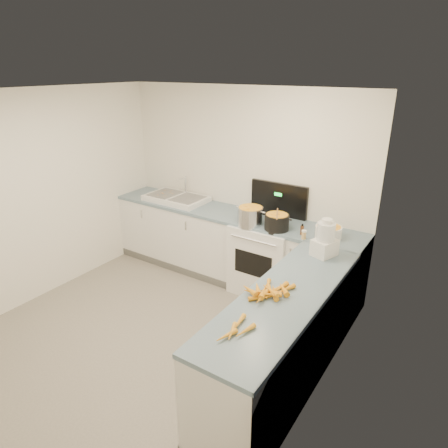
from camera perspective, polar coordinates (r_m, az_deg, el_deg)
The scene contains 19 objects.
floor at distance 4.46m, azimuth -11.53°, elevation -16.34°, with size 3.50×4.00×0.00m, color gray, non-canonical shape.
ceiling at distance 3.54m, azimuth -14.68°, elevation 17.54°, with size 3.50×4.00×0.00m, color white, non-canonical shape.
wall_back at distance 5.31m, azimuth 2.65°, elevation 5.68°, with size 3.50×2.50×0.00m, color white, non-canonical shape.
wall_left at distance 5.18m, azimuth -26.62°, elevation 2.92°, with size 4.00×2.50×0.00m, color white, non-canonical shape.
wall_right at distance 2.93m, azimuth 12.06°, elevation -8.84°, with size 4.00×2.50×0.00m, color white, non-canonical shape.
counter_back at distance 5.35m, azimuth 0.85°, elevation -3.12°, with size 3.50×0.62×0.94m.
counter_right at distance 3.69m, azimuth 8.43°, elevation -16.04°, with size 0.62×2.20×0.94m.
stove at distance 5.09m, azimuth 6.01°, elevation -4.56°, with size 0.76×0.65×1.36m.
sink at distance 5.66m, azimuth -6.82°, elevation 3.69°, with size 0.86×0.52×0.31m.
steel_pot at distance 4.79m, azimuth 3.79°, elevation 1.10°, with size 0.31×0.31×0.23m, color silver.
black_pot at distance 4.66m, azimuth 7.54°, elevation 0.17°, with size 0.28×0.28×0.20m, color black.
wooden_spoon at distance 4.62m, azimuth 7.61°, elevation 1.46°, with size 0.02×0.02×0.36m, color #AD7A47.
mixing_bowl at distance 4.54m, azimuth 14.68°, elevation -1.13°, with size 0.29×0.29×0.13m, color white.
extract_bottle at distance 4.57m, azimuth 11.09°, elevation -0.88°, with size 0.04×0.04×0.10m, color #593319.
spice_jar at distance 4.46m, azimuth 11.34°, elevation -1.59°, with size 0.05×0.05×0.09m, color #E5B266.
food_processor at distance 4.08m, azimuth 14.25°, elevation -2.22°, with size 0.26×0.28×0.39m.
carrot_pile at distance 3.38m, azimuth 6.37°, elevation -9.50°, with size 0.38×0.44×0.08m.
peeled_carrots at distance 2.95m, azimuth 1.72°, elevation -14.87°, with size 0.17×0.37×0.04m.
peelings at distance 5.77m, azimuth -8.38°, elevation 4.36°, with size 0.21×0.28×0.01m.
Camera 1 is at (2.60, -2.39, 2.72)m, focal length 32.00 mm.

